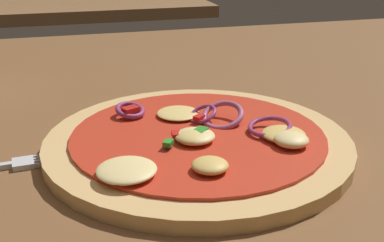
% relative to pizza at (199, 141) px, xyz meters
% --- Properties ---
extents(dining_table, '(1.46, 1.07, 0.03)m').
position_rel_pizza_xyz_m(dining_table, '(-0.05, 0.04, -0.02)').
color(dining_table, brown).
rests_on(dining_table, ground).
extents(pizza, '(0.28, 0.28, 0.03)m').
position_rel_pizza_xyz_m(pizza, '(0.00, 0.00, 0.00)').
color(pizza, tan).
rests_on(pizza, dining_table).
extents(background_table, '(0.83, 0.63, 0.03)m').
position_rel_pizza_xyz_m(background_table, '(-0.09, 1.19, -0.02)').
color(background_table, brown).
rests_on(background_table, ground).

